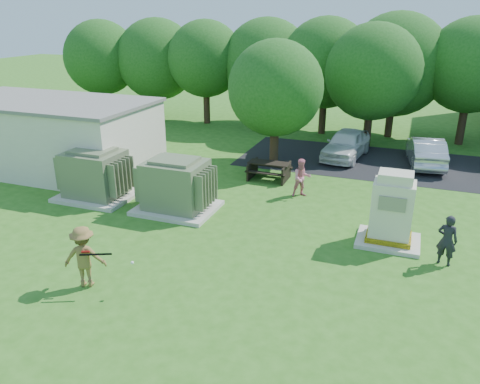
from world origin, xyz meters
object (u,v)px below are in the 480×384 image
at_px(transformer_right, 176,186).
at_px(picnic_table, 269,169).
at_px(generator_cabinet, 391,213).
at_px(person_by_generator, 447,240).
at_px(car_white, 346,144).
at_px(person_at_picnic, 302,178).
at_px(batter, 84,257).
at_px(car_silver_a, 426,151).
at_px(transformer_left, 95,175).

bearing_deg(transformer_right, picnic_table, 64.09).
xyz_separation_m(generator_cabinet, person_by_generator, (1.69, -0.87, -0.27)).
relative_size(person_by_generator, car_white, 0.37).
bearing_deg(picnic_table, person_by_generator, -37.31).
distance_m(transformer_right, generator_cabinet, 7.88).
bearing_deg(person_by_generator, person_at_picnic, -21.37).
bearing_deg(person_at_picnic, generator_cabinet, -69.77).
distance_m(batter, car_white, 15.80).
bearing_deg(person_by_generator, generator_cabinet, -12.35).
bearing_deg(person_at_picnic, car_silver_a, 23.19).
xyz_separation_m(batter, car_white, (4.88, 15.02, -0.15)).
relative_size(picnic_table, car_silver_a, 0.44).
relative_size(batter, car_silver_a, 0.42).
xyz_separation_m(batter, person_at_picnic, (4.01, 8.78, -0.09)).
relative_size(generator_cabinet, car_white, 0.57).
height_order(generator_cabinet, person_at_picnic, generator_cabinet).
bearing_deg(generator_cabinet, picnic_table, 140.13).
relative_size(transformer_left, car_white, 0.69).
xyz_separation_m(transformer_right, person_by_generator, (9.57, -0.88, -0.16)).
distance_m(person_by_generator, car_white, 11.20).
bearing_deg(car_silver_a, person_by_generator, 86.15).
xyz_separation_m(picnic_table, batter, (-2.12, -10.35, 0.39)).
distance_m(batter, car_silver_a, 17.49).
height_order(transformer_right, person_at_picnic, transformer_right).
relative_size(transformer_left, batter, 1.68).
bearing_deg(transformer_left, batter, -55.78).
bearing_deg(picnic_table, car_silver_a, 35.61).
bearing_deg(transformer_right, generator_cabinet, -0.02).
bearing_deg(generator_cabinet, batter, -143.78).
height_order(generator_cabinet, car_silver_a, generator_cabinet).
bearing_deg(transformer_left, generator_cabinet, -0.01).
xyz_separation_m(generator_cabinet, batter, (-7.73, -5.66, -0.19)).
height_order(generator_cabinet, person_by_generator, generator_cabinet).
bearing_deg(car_white, picnic_table, -113.05).
height_order(person_at_picnic, car_silver_a, person_at_picnic).
distance_m(transformer_left, transformer_right, 3.70).
distance_m(generator_cabinet, person_at_picnic, 4.86).
bearing_deg(picnic_table, transformer_left, -141.91).
height_order(generator_cabinet, car_white, generator_cabinet).
xyz_separation_m(generator_cabinet, person_at_picnic, (-3.72, 3.12, -0.28)).
relative_size(transformer_left, picnic_table, 1.60).
relative_size(transformer_right, person_by_generator, 1.86).
bearing_deg(generator_cabinet, transformer_left, 179.99).
height_order(transformer_left, person_by_generator, transformer_left).
xyz_separation_m(person_at_picnic, car_silver_a, (4.78, 6.34, -0.09)).
xyz_separation_m(picnic_table, person_by_generator, (7.30, -5.56, 0.31)).
bearing_deg(transformer_left, car_white, 46.98).
height_order(batter, person_at_picnic, batter).
height_order(batter, car_white, batter).
distance_m(person_at_picnic, car_silver_a, 7.94).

